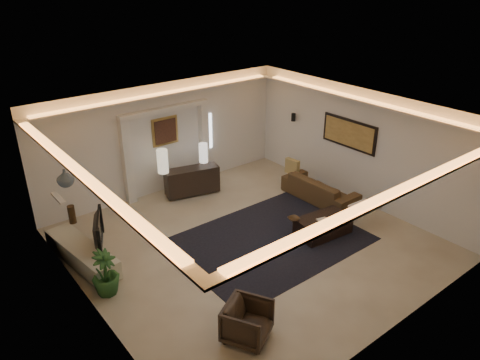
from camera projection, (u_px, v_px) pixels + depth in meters
floor at (250, 243)px, 10.06m from camera, size 7.00×7.00×0.00m
ceiling at (251, 116)px, 8.83m from camera, size 7.00×7.00×0.00m
wall_back at (165, 138)px, 11.93m from camera, size 7.00×0.00×7.00m
wall_front at (397, 261)px, 6.97m from camera, size 7.00×0.00×7.00m
wall_left at (86, 241)px, 7.48m from camera, size 0.00×7.00×7.00m
wall_right at (358, 146)px, 11.42m from camera, size 0.00×7.00×7.00m
cove_soffit at (251, 130)px, 8.95m from camera, size 7.00×7.00×0.04m
daylight_slit at (208, 131)px, 12.72m from camera, size 0.25×0.03×1.00m
area_rug at (269, 240)px, 10.15m from camera, size 4.00×3.00×0.01m
pilaster_left at (127, 162)px, 11.36m from camera, size 0.22×0.20×2.20m
pilaster_right at (204, 142)px, 12.66m from camera, size 0.22×0.20×2.20m
alcove_header at (165, 109)px, 11.52m from camera, size 2.52×0.20×0.12m
painting_frame at (165, 131)px, 11.82m from camera, size 0.74×0.04×0.74m
painting_canvas at (166, 131)px, 11.81m from camera, size 0.62×0.02×0.62m
art_panel_frame at (349, 134)px, 11.51m from camera, size 0.04×1.64×0.74m
art_panel_gold at (348, 134)px, 11.49m from camera, size 0.02×1.50×0.62m
wall_sconce at (293, 117)px, 12.81m from camera, size 0.12×0.12×0.22m
wall_niche at (58, 198)px, 8.42m from camera, size 0.10×0.55×0.04m
console at (192, 181)px, 12.04m from camera, size 1.48×0.77×0.71m
lamp_left at (163, 160)px, 11.51m from camera, size 0.35×0.35×0.62m
lamp_right at (203, 150)px, 12.13m from camera, size 0.29×0.29×0.52m
media_ledge at (82, 254)px, 9.29m from camera, size 0.80×2.17×0.40m
tv at (94, 230)px, 9.09m from camera, size 1.05×0.59×0.63m
figurine at (72, 214)px, 9.93m from camera, size 0.20×0.20×0.41m
ginger_jar at (65, 178)px, 8.77m from camera, size 0.35×0.35×0.34m
plant at (105, 273)px, 8.34m from camera, size 0.69×0.69×0.89m
sofa at (320, 189)px, 11.82m from camera, size 2.07×0.84×0.60m
throw_blanket at (365, 207)px, 10.41m from camera, size 0.61×0.51×0.07m
throw_pillow at (292, 167)px, 12.50m from camera, size 0.17×0.43×0.42m
coffee_table at (323, 226)px, 10.31m from camera, size 1.28×0.78×0.45m
bowl at (294, 220)px, 10.10m from camera, size 0.30×0.30×0.06m
magazine at (322, 221)px, 10.10m from camera, size 0.27×0.23×0.03m
armchair at (247, 322)px, 7.37m from camera, size 0.96×0.97×0.66m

